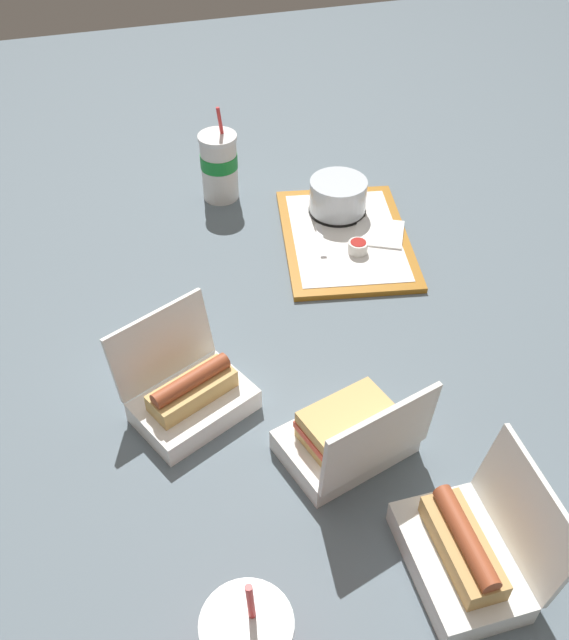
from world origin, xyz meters
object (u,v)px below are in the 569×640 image
food_tray (346,238)px  soda_cup_right (219,165)px  clamshell_hotdog_corner (190,394)px  plastic_fork (321,241)px  ketchup_cup (358,247)px  clamshell_sandwich_right (349,435)px  cake_container (338,197)px  clamshell_hotdog_back (467,551)px

food_tray → soda_cup_right: 0.33m
clamshell_hotdog_corner → plastic_fork: bearing=-42.8°
food_tray → ketchup_cup: 0.06m
ketchup_cup → clamshell_sandwich_right: size_ratio=0.18×
cake_container → clamshell_hotdog_corner: bearing=138.6°
cake_container → soda_cup_right: size_ratio=0.59×
cake_container → plastic_fork: (-0.10, 0.07, -0.03)m
plastic_fork → clamshell_hotdog_back: bearing=-171.0°
food_tray → cake_container: bearing=-7.4°
clamshell_sandwich_right → soda_cup_right: size_ratio=1.06×
food_tray → clamshell_sandwich_right: clamshell_sandwich_right is taller
cake_container → soda_cup_right: 0.27m
clamshell_sandwich_right → cake_container: bearing=-17.4°
food_tray → soda_cup_right: size_ratio=1.91×
clamshell_sandwich_right → clamshell_hotdog_corner: bearing=55.2°
cake_container → clamshell_hotdog_back: bearing=172.8°
clamshell_hotdog_corner → soda_cup_right: (0.61, -0.18, 0.04)m
plastic_fork → clamshell_hotdog_corner: clamshell_hotdog_corner is taller
clamshell_hotdog_back → plastic_fork: bearing=-2.8°
clamshell_hotdog_corner → clamshell_sandwich_right: bearing=-124.8°
plastic_fork → clamshell_hotdog_back: clamshell_hotdog_back is taller
cake_container → plastic_fork: 0.12m
food_tray → ketchup_cup: size_ratio=10.25×
food_tray → clamshell_hotdog_back: 0.75m
plastic_fork → clamshell_hotdog_back: (-0.74, 0.04, 0.02)m
plastic_fork → soda_cup_right: (0.24, 0.16, 0.06)m
clamshell_hotdog_back → cake_container: bearing=-7.2°
food_tray → clamshell_sandwich_right: size_ratio=1.81×
clamshell_sandwich_right → ketchup_cup: bearing=-21.8°
food_tray → clamshell_hotdog_back: clamshell_hotdog_back is taller
plastic_fork → clamshell_hotdog_back: size_ratio=0.57×
cake_container → clamshell_hotdog_back: clamshell_hotdog_back is taller
clamshell_sandwich_right → clamshell_hotdog_back: bearing=-158.4°
clamshell_hotdog_back → soda_cup_right: bearing=7.2°
food_tray → cake_container: 0.10m
clamshell_sandwich_right → clamshell_hotdog_back: (-0.22, -0.09, -0.00)m
clamshell_hotdog_corner → ketchup_cup: bearing=-52.1°
clamshell_sandwich_right → soda_cup_right: (0.76, 0.04, 0.04)m
food_tray → clamshell_hotdog_back: bearing=172.8°
clamshell_sandwich_right → clamshell_hotdog_corner: size_ratio=0.98×
clamshell_hotdog_corner → soda_cup_right: bearing=-16.4°
food_tray → clamshell_hotdog_back: (-0.74, 0.09, 0.03)m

